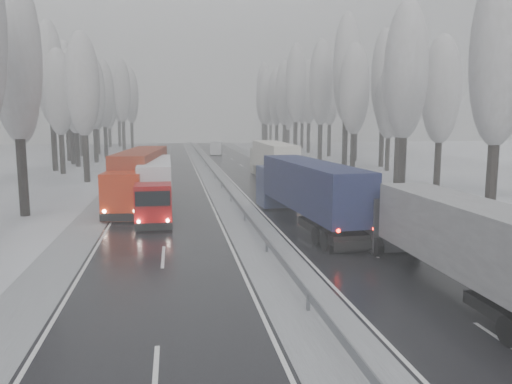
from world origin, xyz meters
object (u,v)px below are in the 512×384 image
object	(u,v)px
truck_red_white	(156,182)
truck_red_red	(140,173)
box_truck_distant	(216,148)
truck_blue_box	(305,188)
truck_cream_box	(272,158)
truck_grey_tarp	(457,238)

from	to	relation	value
truck_red_white	truck_red_red	distance (m)	3.29
box_truck_distant	truck_red_white	world-z (taller)	truck_red_white
truck_blue_box	truck_red_white	size ratio (longest dim) A/B	1.14
box_truck_distant	truck_red_red	distance (m)	56.17
truck_cream_box	truck_red_white	world-z (taller)	truck_cream_box
box_truck_distant	truck_red_white	distance (m)	58.85
truck_blue_box	box_truck_distant	bearing A→B (deg)	85.72
truck_grey_tarp	truck_blue_box	distance (m)	13.52
truck_cream_box	box_truck_distant	distance (m)	41.99
truck_blue_box	truck_red_white	bearing A→B (deg)	139.06
truck_red_white	truck_cream_box	bearing A→B (deg)	52.52
truck_red_red	truck_cream_box	bearing A→B (deg)	50.18
truck_blue_box	truck_red_red	world-z (taller)	truck_red_red
truck_blue_box	truck_red_white	world-z (taller)	truck_blue_box
box_truck_distant	truck_blue_box	bearing A→B (deg)	-83.07
truck_blue_box	box_truck_distant	xyz separation A→B (m)	(-0.09, 65.23, -1.14)
truck_cream_box	truck_red_red	bearing A→B (deg)	-135.18
truck_cream_box	box_truck_distant	world-z (taller)	truck_cream_box
truck_blue_box	truck_red_white	distance (m)	12.02
truck_red_white	truck_red_red	size ratio (longest dim) A/B	0.86
truck_cream_box	truck_red_red	distance (m)	18.88
truck_red_red	truck_blue_box	bearing A→B (deg)	-36.86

